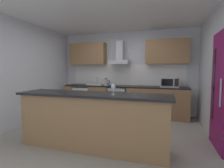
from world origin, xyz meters
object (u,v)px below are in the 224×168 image
at_px(range_hood, 120,57).
at_px(microwave, 169,82).
at_px(refrigerator, 84,99).
at_px(kettle, 106,82).
at_px(wine_glass, 113,87).
at_px(sink, 96,84).
at_px(oven, 118,100).

bearing_deg(range_hood, microwave, -6.04).
bearing_deg(refrigerator, kettle, -2.28).
xyz_separation_m(microwave, kettle, (-1.89, -0.01, -0.04)).
bearing_deg(microwave, refrigerator, 179.46).
bearing_deg(refrigerator, wine_glass, -54.36).
relative_size(microwave, range_hood, 0.69).
xyz_separation_m(microwave, range_hood, (-1.49, 0.16, 0.74)).
relative_size(refrigerator, microwave, 1.70).
height_order(sink, range_hood, range_hood).
relative_size(microwave, wine_glass, 2.81).
bearing_deg(sink, wine_glass, -61.61).
height_order(microwave, wine_glass, microwave).
bearing_deg(range_hood, oven, -90.00).
relative_size(kettle, wine_glass, 1.62).
bearing_deg(sink, oven, -0.83).
height_order(refrigerator, kettle, kettle).
bearing_deg(wine_glass, kettle, 112.06).
distance_m(kettle, wine_glass, 2.61).
distance_m(range_hood, wine_glass, 2.73).
xyz_separation_m(refrigerator, microwave, (2.67, -0.03, 0.62)).
relative_size(refrigerator, kettle, 2.94).
xyz_separation_m(sink, kettle, (0.35, -0.04, 0.08)).
distance_m(refrigerator, wine_glass, 3.09).
height_order(refrigerator, microwave, microwave).
distance_m(refrigerator, kettle, 0.97).
bearing_deg(refrigerator, oven, 0.13).
relative_size(oven, kettle, 2.77).
relative_size(range_hood, wine_glass, 4.05).
xyz_separation_m(oven, kettle, (-0.41, -0.03, 0.55)).
xyz_separation_m(refrigerator, wine_glass, (1.76, -2.45, 0.68)).
xyz_separation_m(refrigerator, range_hood, (1.18, 0.13, 1.36)).
bearing_deg(refrigerator, sink, 1.85).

